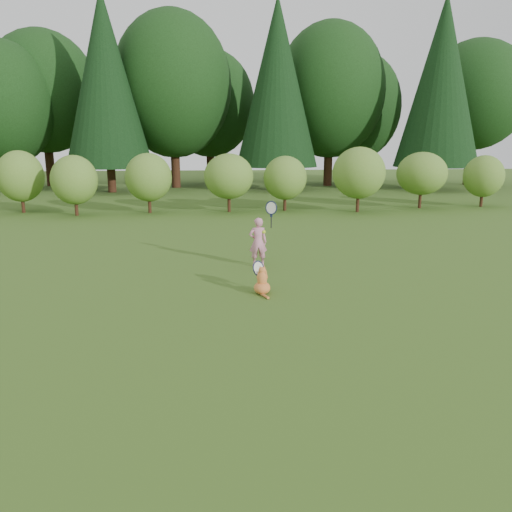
{
  "coord_description": "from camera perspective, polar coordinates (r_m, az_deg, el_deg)",
  "views": [
    {
      "loc": [
        -0.78,
        -8.86,
        2.87
      ],
      "look_at": [
        0.2,
        0.8,
        0.7
      ],
      "focal_mm": 35.0,
      "sensor_mm": 36.0,
      "label": 1
    }
  ],
  "objects": [
    {
      "name": "ground",
      "position": [
        9.34,
        -0.73,
        -5.29
      ],
      "size": [
        100.0,
        100.0,
        0.0
      ],
      "primitive_type": "plane",
      "color": "#325417",
      "rests_on": "ground"
    },
    {
      "name": "tennis_ball",
      "position": [
        10.46,
        0.9,
        2.77
      ],
      "size": [
        0.08,
        0.08,
        0.08
      ],
      "color": "#91C417",
      "rests_on": "ground"
    },
    {
      "name": "cat",
      "position": [
        9.81,
        0.69,
        -2.67
      ],
      "size": [
        0.44,
        0.81,
        0.75
      ],
      "rotation": [
        0.0,
        0.0,
        -0.14
      ],
      "color": "orange",
      "rests_on": "ground"
    },
    {
      "name": "woodland_backdrop",
      "position": [
        32.2,
        -4.66,
        20.81
      ],
      "size": [
        48.0,
        10.0,
        15.0
      ],
      "primitive_type": null,
      "color": "black",
      "rests_on": "ground"
    },
    {
      "name": "child",
      "position": [
        11.95,
        0.28,
        1.75
      ],
      "size": [
        0.65,
        0.36,
        1.77
      ],
      "rotation": [
        0.0,
        0.0,
        3.13
      ],
      "color": "pink",
      "rests_on": "ground"
    },
    {
      "name": "shrub_row",
      "position": [
        21.92,
        -3.79,
        8.72
      ],
      "size": [
        28.0,
        3.0,
        2.8
      ],
      "primitive_type": null,
      "color": "#527C26",
      "rests_on": "ground"
    }
  ]
}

